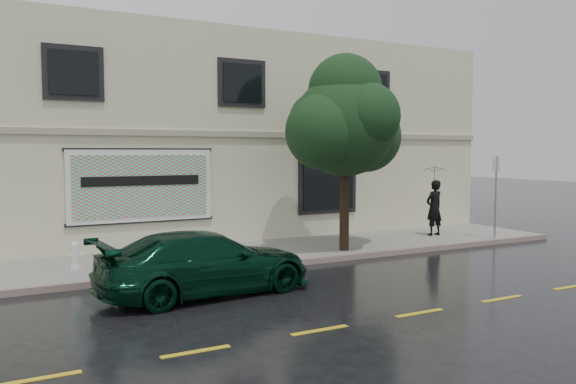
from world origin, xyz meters
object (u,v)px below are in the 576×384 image
car (206,263)px  fire_hydrant (75,256)px  street_tree (345,126)px  pedestrian (434,208)px

car → fire_hydrant: car is taller
street_tree → fire_hydrant: street_tree is taller
car → pedestrian: bearing=-75.6°
pedestrian → car: bearing=13.7°
pedestrian → street_tree: 5.21m
pedestrian → fire_hydrant: size_ratio=2.76×
car → street_tree: 6.51m
car → fire_hydrant: (-2.23, 3.26, -0.19)m
car → street_tree: size_ratio=0.90×
car → pedestrian: pedestrian is taller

